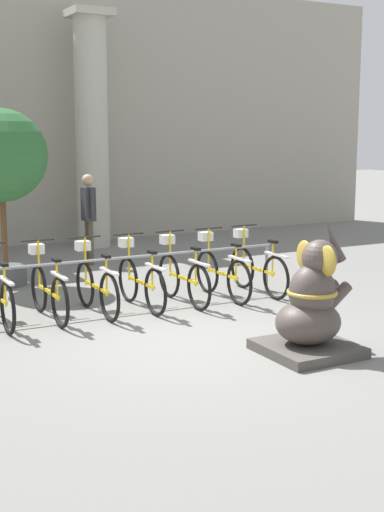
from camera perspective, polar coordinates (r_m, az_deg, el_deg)
The scene contains 13 objects.
ground_plane at distance 8.90m, azimuth -0.20°, elevation -6.82°, with size 60.00×60.00×0.00m, color slate.
building_facade at distance 16.62m, azimuth -14.54°, elevation 11.11°, with size 20.00×0.20×6.00m.
column_right at distance 16.12m, azimuth -8.03°, elevation 10.03°, with size 0.91×0.91×5.16m.
bike_rack at distance 10.27m, azimuth -7.96°, elevation -0.94°, with size 6.09×0.05×0.77m.
bicycle_3 at distance 10.02m, azimuth -11.44°, elevation -2.67°, with size 0.48×1.66×1.06m.
bicycle_4 at distance 10.21m, azimuth -7.70°, elevation -2.33°, with size 0.48×1.66×1.06m.
bicycle_5 at distance 10.45m, azimuth -4.16°, elevation -1.98°, with size 0.48×1.66×1.06m.
bicycle_6 at distance 10.73m, azimuth -0.77°, elevation -1.64°, with size 0.48×1.66×1.06m.
bicycle_7 at distance 11.05m, azimuth 2.38°, elevation -1.30°, with size 0.48×1.66×1.06m.
bicycle_8 at distance 11.44m, azimuth 5.25°, elevation -0.95°, with size 0.48×1.66×1.06m.
elephant_statue at distance 8.41m, azimuth 9.52°, elevation -4.18°, with size 1.03×1.03×1.57m.
person_pedestrian at distance 13.95m, azimuth -8.28°, elevation 3.64°, with size 0.23×0.47×1.76m.
potted_tree at distance 12.22m, azimuth -15.05°, elevation 7.38°, with size 1.54×1.54×2.95m.
Camera 1 is at (-4.00, -7.52, 2.56)m, focal length 50.00 mm.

